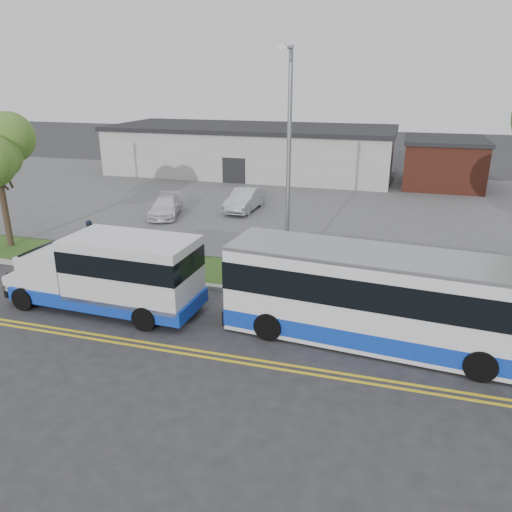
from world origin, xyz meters
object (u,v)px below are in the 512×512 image
(parked_car_a, at_px, (245,200))
(streetlight_near, at_px, (288,162))
(shuttle_bus, at_px, (115,271))
(transit_bus, at_px, (396,301))
(pedestrian, at_px, (90,238))
(parked_car_b, at_px, (166,206))

(parked_car_a, bearing_deg, streetlight_near, -61.28)
(streetlight_near, relative_size, shuttle_bus, 1.22)
(transit_bus, bearing_deg, pedestrian, 167.97)
(shuttle_bus, xyz_separation_m, pedestrian, (-4.32, 4.72, -0.55))
(pedestrian, height_order, parked_car_b, pedestrian)
(transit_bus, distance_m, parked_car_b, 19.15)
(pedestrian, distance_m, parked_car_a, 11.70)
(transit_bus, relative_size, pedestrian, 6.18)
(transit_bus, height_order, parked_car_a, transit_bus)
(shuttle_bus, distance_m, pedestrian, 6.42)
(parked_car_a, relative_size, parked_car_b, 1.05)
(transit_bus, height_order, pedestrian, transit_bus)
(shuttle_bus, distance_m, parked_car_b, 13.48)
(streetlight_near, height_order, transit_bus, streetlight_near)
(shuttle_bus, height_order, transit_bus, transit_bus)
(streetlight_near, distance_m, shuttle_bus, 8.05)
(transit_bus, distance_m, pedestrian, 15.22)
(streetlight_near, height_order, shuttle_bus, streetlight_near)
(shuttle_bus, xyz_separation_m, parked_car_b, (-4.25, 12.77, -0.87))
(pedestrian, bearing_deg, transit_bus, 143.65)
(transit_bus, bearing_deg, shuttle_bus, -173.52)
(transit_bus, xyz_separation_m, parked_car_b, (-14.47, 12.52, -0.89))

